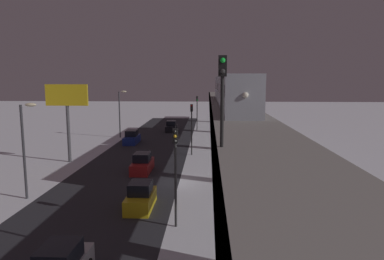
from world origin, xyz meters
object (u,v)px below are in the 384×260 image
(sedan_yellow, at_px, (141,198))
(traffic_light_far, at_px, (197,108))
(traffic_light_near, at_px, (175,163))
(sedan_black, at_px, (171,127))
(sedan_blue, at_px, (132,138))
(rail_signal, at_px, (222,85))
(sedan_red, at_px, (142,164))
(commercial_billboard, at_px, (67,103))
(traffic_light_mid, at_px, (192,122))
(subway_train, at_px, (230,89))

(sedan_yellow, xyz_separation_m, traffic_light_far, (-2.90, -40.33, 3.40))
(sedan_yellow, bearing_deg, traffic_light_near, -47.73)
(sedan_black, distance_m, sedan_blue, 13.12)
(sedan_yellow, xyz_separation_m, traffic_light_near, (-2.90, 3.19, 3.40))
(rail_signal, relative_size, sedan_yellow, 1.00)
(sedan_red, bearing_deg, commercial_billboard, 156.59)
(sedan_red, relative_size, commercial_billboard, 0.50)
(rail_signal, height_order, traffic_light_near, rail_signal)
(sedan_yellow, height_order, traffic_light_mid, traffic_light_mid)
(rail_signal, distance_m, traffic_light_mid, 28.42)
(traffic_light_far, bearing_deg, subway_train, 102.45)
(rail_signal, distance_m, sedan_yellow, 13.68)
(sedan_blue, relative_size, traffic_light_near, 0.71)
(sedan_yellow, distance_m, sedan_blue, 27.12)
(sedan_blue, height_order, traffic_light_far, traffic_light_far)
(sedan_red, distance_m, sedan_blue, 16.73)
(sedan_yellow, relative_size, traffic_light_far, 0.63)
(sedan_red, distance_m, commercial_billboard, 11.71)
(sedan_yellow, bearing_deg, subway_train, 68.22)
(subway_train, distance_m, rail_signal, 28.41)
(rail_signal, xyz_separation_m, sedan_black, (7.34, -47.92, -8.38))
(traffic_light_mid, bearing_deg, sedan_red, 60.50)
(sedan_yellow, bearing_deg, commercial_billboard, 127.69)
(sedan_red, height_order, sedan_yellow, same)
(rail_signal, bearing_deg, subway_train, -94.17)
(commercial_billboard, bearing_deg, traffic_light_near, 128.57)
(subway_train, xyz_separation_m, sedan_yellow, (7.60, 19.03, -7.43))
(sedan_black, xyz_separation_m, traffic_light_mid, (-4.70, 20.06, 3.40))
(subway_train, distance_m, sedan_blue, 17.46)
(subway_train, height_order, traffic_light_mid, subway_train)
(sedan_yellow, distance_m, commercial_billboard, 18.99)
(traffic_light_near, bearing_deg, traffic_light_far, -90.00)
(subway_train, distance_m, sedan_red, 14.85)
(sedan_red, relative_size, traffic_light_near, 0.70)
(rail_signal, relative_size, traffic_light_far, 0.62)
(sedan_black, xyz_separation_m, traffic_light_far, (-4.70, -1.70, 3.40))
(subway_train, distance_m, traffic_light_mid, 6.21)
(sedan_yellow, relative_size, commercial_billboard, 0.45)
(rail_signal, relative_size, commercial_billboard, 0.45)
(subway_train, bearing_deg, rail_signal, 85.83)
(sedan_blue, distance_m, traffic_light_mid, 12.59)
(sedan_black, relative_size, commercial_billboard, 0.45)
(traffic_light_mid, relative_size, traffic_light_far, 1.00)
(sedan_black, height_order, sedan_yellow, same)
(sedan_yellow, height_order, traffic_light_far, traffic_light_far)
(traffic_light_far, bearing_deg, sedan_blue, 56.37)
(traffic_light_near, bearing_deg, sedan_black, -83.59)
(traffic_light_near, relative_size, traffic_light_mid, 1.00)
(sedan_yellow, relative_size, traffic_light_near, 0.63)
(traffic_light_mid, bearing_deg, sedan_black, -76.82)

